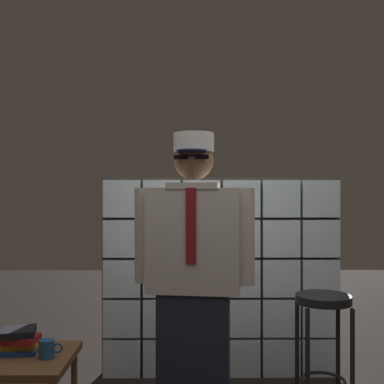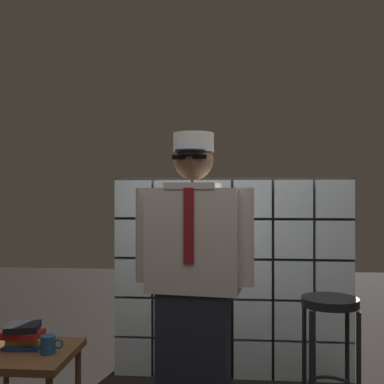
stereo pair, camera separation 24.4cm
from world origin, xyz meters
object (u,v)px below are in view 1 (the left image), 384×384
at_px(standing_person, 194,279).
at_px(bar_stool, 323,326).
at_px(coffee_mug, 47,349).
at_px(book_stack, 19,341).
at_px(side_table, 22,369).

distance_m(standing_person, bar_stool, 0.91).
relative_size(bar_stool, coffee_mug, 5.95).
bearing_deg(bar_stool, book_stack, -169.13).
bearing_deg(side_table, book_stack, 123.62).
bearing_deg(bar_stool, coffee_mug, -165.16).
distance_m(standing_person, coffee_mug, 0.86).
relative_size(side_table, book_stack, 2.32).
bearing_deg(standing_person, bar_stool, 25.35).
height_order(standing_person, bar_stool, standing_person).
height_order(bar_stool, side_table, bar_stool).
xyz_separation_m(book_stack, coffee_mug, (0.18, -0.08, -0.02)).
height_order(side_table, book_stack, book_stack).
height_order(book_stack, coffee_mug, book_stack).
relative_size(standing_person, side_table, 3.30).
bearing_deg(book_stack, side_table, -56.38).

